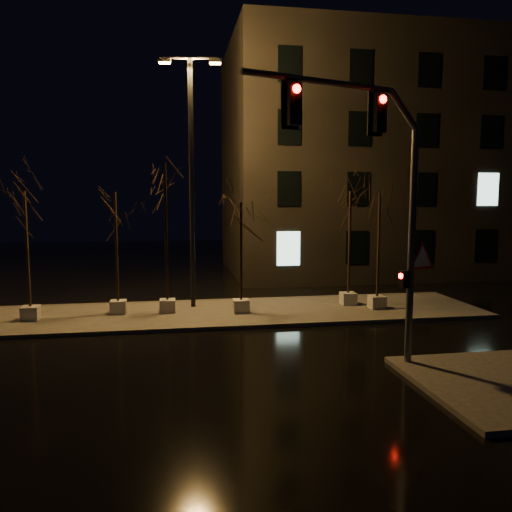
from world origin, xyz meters
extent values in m
plane|color=black|center=(0.00, 0.00, 0.00)|extent=(90.00, 90.00, 0.00)
cube|color=#3E3C38|center=(0.00, 6.00, 0.07)|extent=(22.00, 5.00, 0.15)
cube|color=black|center=(14.00, 18.00, 7.50)|extent=(25.00, 12.00, 15.00)
cube|color=#A9A79E|center=(-7.98, 5.74, 0.43)|extent=(0.65, 0.65, 0.55)
cylinder|color=black|center=(-7.98, 5.74, 2.98)|extent=(0.11, 0.11, 4.56)
cube|color=#A9A79E|center=(-4.65, 6.34, 0.43)|extent=(0.65, 0.65, 0.55)
cylinder|color=black|center=(-4.65, 6.34, 2.95)|extent=(0.11, 0.11, 4.51)
cube|color=#A9A79E|center=(-2.60, 6.22, 0.43)|extent=(0.65, 0.65, 0.55)
cylinder|color=black|center=(-2.60, 6.22, 3.56)|extent=(0.11, 0.11, 5.71)
cube|color=#A9A79E|center=(0.48, 5.68, 0.43)|extent=(0.65, 0.65, 0.55)
cylinder|color=black|center=(0.48, 5.68, 2.76)|extent=(0.11, 0.11, 4.11)
cube|color=#A9A79E|center=(5.52, 6.46, 0.43)|extent=(0.65, 0.65, 0.55)
cylinder|color=black|center=(5.52, 6.46, 3.00)|extent=(0.11, 0.11, 4.59)
cube|color=#A9A79E|center=(6.50, 5.49, 0.43)|extent=(0.65, 0.65, 0.55)
cylinder|color=black|center=(6.50, 5.49, 2.94)|extent=(0.11, 0.11, 4.48)
cylinder|color=#53555A|center=(4.50, -1.50, 3.53)|extent=(0.20, 0.20, 6.76)
cylinder|color=#53555A|center=(1.46, -2.50, 7.86)|extent=(4.33, 1.56, 0.16)
cube|color=black|center=(3.22, -1.92, 7.24)|extent=(0.40, 0.34, 1.01)
cube|color=black|center=(0.65, -2.77, 7.24)|extent=(0.40, 0.34, 1.01)
cube|color=black|center=(4.26, -1.58, 2.63)|extent=(0.30, 0.27, 0.51)
cone|color=red|center=(4.84, -1.45, 3.19)|extent=(1.12, 0.40, 1.17)
sphere|color=#FF0C07|center=(4.50, -1.50, 7.58)|extent=(0.20, 0.20, 0.20)
cylinder|color=black|center=(-1.48, 7.19, 5.52)|extent=(0.21, 0.21, 10.73)
cylinder|color=black|center=(-1.48, 7.19, 10.88)|extent=(2.36, 0.40, 0.11)
cube|color=#FCA832|center=(-2.54, 7.32, 10.72)|extent=(0.57, 0.36, 0.21)
cube|color=#FCA832|center=(-0.41, 7.06, 10.72)|extent=(0.57, 0.36, 0.21)
camera|label=1|loc=(-2.29, -14.92, 4.95)|focal=35.00mm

